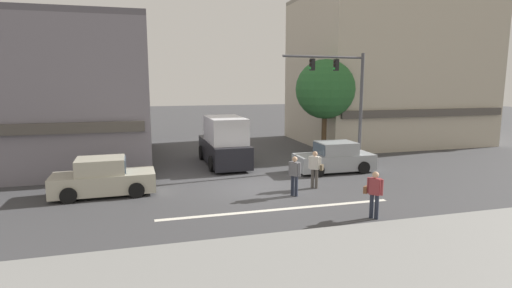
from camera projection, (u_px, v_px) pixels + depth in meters
The scene contains 14 objects.
ground_plane at pixel (254, 186), 18.16m from camera, with size 120.00×120.00×0.00m, color #3D3D3F.
lane_marking_stripe at pixel (279, 209), 14.83m from camera, with size 9.00×0.24×0.01m, color silver.
sidewalk_curb at pixel (343, 268), 10.06m from camera, with size 40.00×5.00×0.16m, color gray.
building_left_block at pixel (47, 93), 23.17m from camera, with size 11.37×12.13×8.02m.
building_right_corner at pixel (386, 70), 30.90m from camera, with size 13.09×9.81×11.08m.
street_tree at pixel (325, 89), 25.24m from camera, with size 3.76×3.76×6.09m.
utility_pole_near_left at pixel (56, 101), 19.67m from camera, with size 1.40×0.22×7.20m.
traffic_light_mast at pixel (347, 91), 21.37m from camera, with size 4.86×0.72×6.20m.
box_truck_crossing_rightbound at pixel (224, 143), 22.56m from camera, with size 2.31×5.63×2.75m.
sedan_crossing_center at pixel (334, 158), 20.92m from camera, with size 4.11×1.90×1.58m.
sedan_crossing_leftbound at pixel (103, 178), 16.62m from camera, with size 4.16×1.99×1.58m.
pedestrian_foreground_with_bag at pixel (374, 192), 13.74m from camera, with size 0.52×0.64×1.67m.
pedestrian_mid_crossing at pixel (315, 167), 17.63m from camera, with size 0.59×0.57×1.67m.
pedestrian_far_side at pixel (295, 174), 16.44m from camera, with size 0.39×0.48×1.67m.
Camera 1 is at (-4.63, -17.02, 4.74)m, focal length 28.00 mm.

